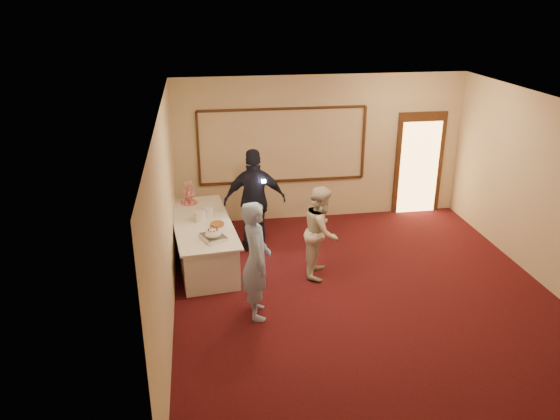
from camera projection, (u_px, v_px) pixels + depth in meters
The scene contains 14 objects.
floor at pixel (367, 299), 8.59m from camera, with size 7.00×7.00×0.00m, color #330B0F.
room_walls at pixel (376, 177), 7.83m from camera, with size 6.04×7.04×3.02m.
wall_molding at pixel (283, 146), 11.06m from camera, with size 3.45×0.04×1.55m.
doorway at pixel (419, 164), 11.66m from camera, with size 1.05×0.07×2.20m.
buffet_table at pixel (203, 241), 9.66m from camera, with size 1.25×2.63×0.77m.
pavlova_tray at pixel (213, 235), 8.82m from camera, with size 0.46×0.51×0.17m.
cupcake_stand at pixel (189, 194), 10.30m from camera, with size 0.33×0.33×0.48m.
plate_stack_a at pixel (200, 216), 9.52m from camera, with size 0.20×0.20×0.17m.
plate_stack_b at pixel (208, 211), 9.75m from camera, with size 0.21×0.21×0.17m.
tart at pixel (217, 225), 9.33m from camera, with size 0.28×0.28×0.06m.
man at pixel (256, 260), 7.86m from camera, with size 0.66×0.43×1.81m, color #95B4F5.
woman at pixel (321, 231), 9.09m from camera, with size 0.76×0.59×1.57m, color beige.
guest at pixel (255, 201), 9.92m from camera, with size 1.13×0.47×1.94m, color black.
camera_flash at pixel (264, 181), 9.56m from camera, with size 0.07×0.04×0.05m, color white.
Camera 1 is at (-2.50, -7.15, 4.50)m, focal length 35.00 mm.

